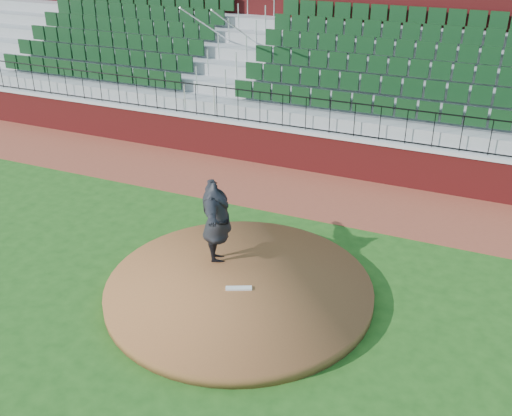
# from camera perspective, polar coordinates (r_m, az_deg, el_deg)

# --- Properties ---
(ground) EXTENTS (90.00, 90.00, 0.00)m
(ground) POSITION_cam_1_polar(r_m,az_deg,el_deg) (12.81, -2.71, -7.98)
(ground) COLOR #1D4C15
(ground) RESTS_ON ground
(warning_track) EXTENTS (34.00, 3.20, 0.01)m
(warning_track) POSITION_cam_1_polar(r_m,az_deg,el_deg) (17.17, 5.21, 1.51)
(warning_track) COLOR brown
(warning_track) RESTS_ON ground
(field_wall) EXTENTS (34.00, 0.35, 1.20)m
(field_wall) POSITION_cam_1_polar(r_m,az_deg,el_deg) (18.34, 6.91, 5.14)
(field_wall) COLOR maroon
(field_wall) RESTS_ON ground
(wall_cap) EXTENTS (34.00, 0.45, 0.10)m
(wall_cap) POSITION_cam_1_polar(r_m,az_deg,el_deg) (18.11, 7.02, 7.05)
(wall_cap) COLOR #B7B7B7
(wall_cap) RESTS_ON field_wall
(wall_railing) EXTENTS (34.00, 0.05, 1.00)m
(wall_railing) POSITION_cam_1_polar(r_m,az_deg,el_deg) (17.94, 7.12, 8.71)
(wall_railing) COLOR black
(wall_railing) RESTS_ON wall_cap
(seating_stands) EXTENTS (34.00, 5.10, 4.60)m
(seating_stands) POSITION_cam_1_polar(r_m,az_deg,el_deg) (20.33, 9.52, 12.17)
(seating_stands) COLOR gray
(seating_stands) RESTS_ON ground
(concourse_wall) EXTENTS (34.00, 0.50, 5.50)m
(concourse_wall) POSITION_cam_1_polar(r_m,az_deg,el_deg) (22.89, 11.48, 14.79)
(concourse_wall) COLOR maroon
(concourse_wall) RESTS_ON ground
(pitchers_mound) EXTENTS (5.63, 5.63, 0.25)m
(pitchers_mound) POSITION_cam_1_polar(r_m,az_deg,el_deg) (12.65, -1.64, -7.80)
(pitchers_mound) COLOR brown
(pitchers_mound) RESTS_ON ground
(pitching_rubber) EXTENTS (0.55, 0.35, 0.04)m
(pitching_rubber) POSITION_cam_1_polar(r_m,az_deg,el_deg) (12.42, -1.67, -7.73)
(pitching_rubber) COLOR silver
(pitching_rubber) RESTS_ON pitchers_mound
(pitcher) EXTENTS (1.66, 2.36, 1.90)m
(pitcher) POSITION_cam_1_polar(r_m,az_deg,el_deg) (12.95, -3.81, -1.38)
(pitcher) COLOR black
(pitcher) RESTS_ON pitchers_mound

